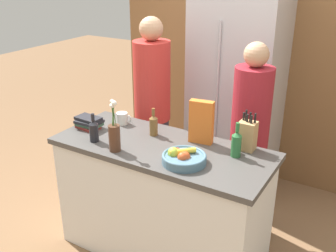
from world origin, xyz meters
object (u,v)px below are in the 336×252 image
(flower_vase, at_px, (114,134))
(cereal_box, at_px, (201,122))
(coffee_mug, at_px, (122,118))
(person_in_blue, at_px, (250,131))
(refrigerator, at_px, (236,88))
(knife_block, at_px, (247,135))
(book_stack, at_px, (89,123))
(fruit_bowl, at_px, (183,157))
(bottle_wine, at_px, (154,125))
(bottle_vinegar, at_px, (94,131))
(person_at_sink, at_px, (152,103))
(bottle_oil, at_px, (236,143))

(flower_vase, bearing_deg, cereal_box, 43.61)
(coffee_mug, distance_m, person_in_blue, 1.00)
(refrigerator, distance_m, knife_block, 1.11)
(book_stack, distance_m, person_in_blue, 1.24)
(fruit_bowl, bearing_deg, book_stack, 172.41)
(book_stack, bearing_deg, cereal_box, 14.13)
(flower_vase, height_order, bottle_wine, flower_vase)
(fruit_bowl, relative_size, bottle_wine, 1.36)
(refrigerator, bearing_deg, bottle_vinegar, -109.15)
(bottle_wine, bearing_deg, person_at_sink, 124.01)
(bottle_oil, bearing_deg, cereal_box, 165.69)
(refrigerator, distance_m, bottle_wine, 1.15)
(book_stack, relative_size, bottle_vinegar, 0.99)
(cereal_box, relative_size, person_at_sink, 0.18)
(fruit_bowl, height_order, bottle_vinegar, bottle_vinegar)
(person_in_blue, bearing_deg, refrigerator, 119.38)
(coffee_mug, bearing_deg, bottle_vinegar, -86.22)
(coffee_mug, height_order, bottle_vinegar, bottle_vinegar)
(coffee_mug, relative_size, bottle_wine, 0.60)
(fruit_bowl, bearing_deg, flower_vase, -170.03)
(flower_vase, height_order, book_stack, flower_vase)
(knife_block, relative_size, bottle_wine, 1.32)
(flower_vase, height_order, coffee_mug, flower_vase)
(knife_block, height_order, book_stack, knife_block)
(fruit_bowl, xyz_separation_m, knife_block, (0.28, 0.40, 0.07))
(bottle_vinegar, distance_m, person_at_sink, 0.78)
(coffee_mug, height_order, person_at_sink, person_at_sink)
(book_stack, bearing_deg, flower_vase, -26.23)
(knife_block, xyz_separation_m, bottle_wine, (-0.68, -0.13, -0.02))
(flower_vase, xyz_separation_m, person_in_blue, (0.66, 0.83, -0.14))
(bottle_oil, distance_m, person_in_blue, 0.50)
(bottle_oil, xyz_separation_m, bottle_wine, (-0.65, 0.01, -0.01))
(fruit_bowl, bearing_deg, cereal_box, 97.15)
(book_stack, distance_m, bottle_vinegar, 0.26)
(person_in_blue, bearing_deg, knife_block, -74.65)
(refrigerator, bearing_deg, coffee_mug, -115.94)
(cereal_box, distance_m, person_in_blue, 0.49)
(bottle_oil, bearing_deg, bottle_vinegar, -162.53)
(coffee_mug, xyz_separation_m, person_in_blue, (0.91, 0.42, -0.06))
(coffee_mug, relative_size, bottle_oil, 0.52)
(cereal_box, relative_size, bottle_vinegar, 1.48)
(flower_vase, relative_size, person_in_blue, 0.23)
(refrigerator, xyz_separation_m, bottle_wine, (-0.20, -1.13, -0.01))
(refrigerator, xyz_separation_m, book_stack, (-0.70, -1.28, -0.05))
(bottle_oil, height_order, person_at_sink, person_at_sink)
(fruit_bowl, relative_size, coffee_mug, 2.29)
(fruit_bowl, height_order, cereal_box, cereal_box)
(knife_block, distance_m, person_in_blue, 0.38)
(bottle_vinegar, xyz_separation_m, person_in_blue, (0.88, 0.78, -0.10))
(flower_vase, relative_size, bottle_wine, 1.74)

